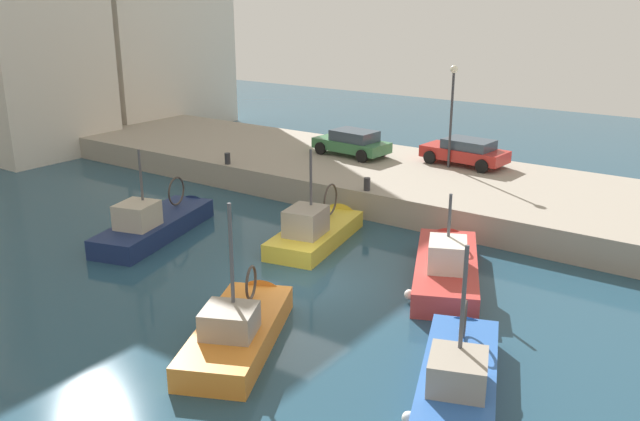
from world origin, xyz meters
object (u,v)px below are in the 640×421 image
object	(u,v)px
mooring_bollard_south	(367,184)
fishing_boat_navy	(160,230)
parked_car_green	(352,142)
fishing_boat_red	(446,274)
mooring_bollard_mid	(228,159)
quay_streetlamp	(452,100)
fishing_boat_blue	(458,382)
parked_car_red	(465,151)
fishing_boat_yellow	(319,236)
fishing_boat_orange	(242,335)

from	to	relation	value
mooring_bollard_south	fishing_boat_navy	bearing A→B (deg)	139.24
fishing_boat_navy	parked_car_green	xyz separation A→B (m)	(11.63, -1.66, 1.75)
fishing_boat_red	mooring_bollard_mid	distance (m)	14.20
parked_car_green	quay_streetlamp	world-z (taller)	quay_streetlamp
fishing_boat_blue	parked_car_red	size ratio (longest dim) A/B	1.51
fishing_boat_blue	mooring_bollard_south	bearing A→B (deg)	41.47
fishing_boat_navy	mooring_bollard_south	world-z (taller)	fishing_boat_navy
fishing_boat_navy	parked_car_red	world-z (taller)	fishing_boat_navy
fishing_boat_blue	parked_car_red	world-z (taller)	fishing_boat_blue
fishing_boat_blue	fishing_boat_red	world-z (taller)	fishing_boat_blue
fishing_boat_yellow	parked_car_green	bearing A→B (deg)	25.04
fishing_boat_blue	mooring_bollard_mid	distance (m)	19.46
fishing_boat_navy	fishing_boat_orange	size ratio (longest dim) A/B	1.16
fishing_boat_yellow	parked_car_green	size ratio (longest dim) A/B	1.51
fishing_boat_yellow	fishing_boat_red	world-z (taller)	fishing_boat_yellow
fishing_boat_navy	quay_streetlamp	bearing A→B (deg)	-29.00
fishing_boat_orange	fishing_boat_blue	bearing A→B (deg)	-77.96
parked_car_red	quay_streetlamp	bearing A→B (deg)	153.82
mooring_bollard_south	parked_car_red	bearing A→B (deg)	-13.36
fishing_boat_yellow	mooring_bollard_south	xyz separation A→B (m)	(3.45, -0.03, 1.32)
mooring_bollard_mid	mooring_bollard_south	bearing A→B (deg)	-90.00
fishing_boat_yellow	fishing_boat_red	xyz separation A→B (m)	(-0.48, -5.61, -0.04)
fishing_boat_orange	parked_car_green	world-z (taller)	fishing_boat_orange
fishing_boat_blue	fishing_boat_navy	bearing A→B (deg)	77.08
fishing_boat_red	quay_streetlamp	bearing A→B (deg)	25.00
fishing_boat_navy	mooring_bollard_mid	distance (m)	7.10
fishing_boat_yellow	parked_car_green	distance (m)	9.55
fishing_boat_navy	parked_car_green	size ratio (longest dim) A/B	1.75
mooring_bollard_south	fishing_boat_orange	bearing A→B (deg)	-165.97
fishing_boat_orange	fishing_boat_red	xyz separation A→B (m)	(7.20, -2.80, 0.01)
parked_car_green	quay_streetlamp	size ratio (longest dim) A/B	0.85
fishing_boat_orange	parked_car_red	bearing A→B (deg)	3.96
fishing_boat_red	parked_car_red	bearing A→B (deg)	20.99
fishing_boat_navy	parked_car_red	xyz separation A→B (m)	(13.12, -7.22, 1.74)
parked_car_red	mooring_bollard_south	distance (m)	6.75
parked_car_green	quay_streetlamp	xyz separation A→B (m)	(0.59, -5.12, 2.57)
fishing_boat_yellow	quay_streetlamp	xyz separation A→B (m)	(9.10, -1.14, 4.30)
mooring_bollard_south	mooring_bollard_mid	bearing A→B (deg)	90.00
fishing_boat_blue	parked_car_green	xyz separation A→B (m)	(14.93, 12.73, 1.76)
fishing_boat_red	fishing_boat_navy	bearing A→B (deg)	103.20
fishing_boat_navy	quay_streetlamp	distance (m)	14.62
mooring_bollard_mid	fishing_boat_blue	bearing A→B (deg)	-120.54
fishing_boat_navy	fishing_boat_blue	size ratio (longest dim) A/B	1.12
fishing_boat_red	mooring_bollard_south	bearing A→B (deg)	54.83
fishing_boat_red	parked_car_red	distance (m)	11.37
parked_car_green	parked_car_red	distance (m)	5.76
fishing_boat_blue	fishing_boat_yellow	distance (m)	10.85
parked_car_green	parked_car_red	world-z (taller)	parked_car_green
fishing_boat_orange	mooring_bollard_south	bearing A→B (deg)	14.03
fishing_boat_blue	parked_car_red	distance (m)	18.00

